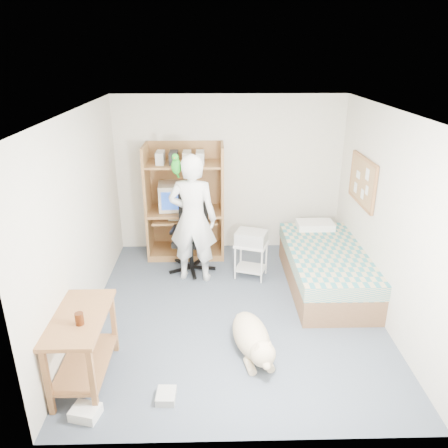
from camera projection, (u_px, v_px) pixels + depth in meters
name	position (u px, v px, depth m)	size (l,w,h in m)	color
floor	(234.00, 311.00, 5.59)	(4.00, 4.00, 0.00)	#485562
wall_back	(229.00, 175.00, 6.98)	(3.60, 0.02, 2.50)	silver
wall_right	(387.00, 219.00, 5.17)	(0.02, 4.00, 2.50)	silver
wall_left	(81.00, 221.00, 5.09)	(0.02, 4.00, 2.50)	silver
ceiling	(236.00, 111.00, 4.66)	(3.60, 4.00, 0.02)	white
computer_hutch	(186.00, 206.00, 6.88)	(1.20, 0.63, 1.80)	brown
bed	(326.00, 267.00, 6.08)	(1.02, 2.02, 0.66)	brown
side_desk	(82.00, 338.00, 4.26)	(0.50, 1.00, 0.75)	brown
corkboard	(362.00, 181.00, 5.93)	(0.04, 0.94, 0.66)	#976C44
office_chair	(192.00, 244.00, 6.55)	(0.63, 0.63, 1.11)	black
person	(193.00, 219.00, 6.07)	(0.67, 0.44, 1.84)	white
parrot	(176.00, 165.00, 5.79)	(0.14, 0.24, 0.37)	#12801B
dog	(253.00, 338.00, 4.76)	(0.52, 1.15, 0.44)	beige
printer_cart	(251.00, 254.00, 6.32)	(0.54, 0.48, 0.53)	silver
printer	(251.00, 237.00, 6.22)	(0.42, 0.32, 0.18)	#A7A6A2
crt_monitor	(173.00, 196.00, 6.83)	(0.47, 0.49, 0.41)	beige
keyboard	(183.00, 218.00, 6.79)	(0.45, 0.16, 0.03)	beige
pencil_cup	(205.00, 207.00, 6.81)	(0.08, 0.08, 0.12)	gold
drink_glass	(79.00, 319.00, 4.02)	(0.08, 0.08, 0.12)	#3F1B0A
floor_box_a	(86.00, 412.00, 3.96)	(0.25, 0.20, 0.10)	white
floor_box_b	(166.00, 396.00, 4.16)	(0.18, 0.22, 0.08)	#B9B9B4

